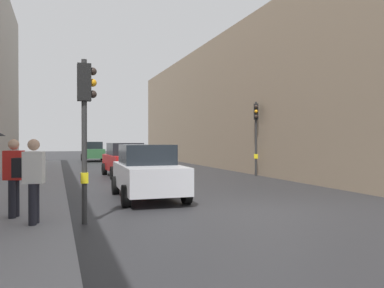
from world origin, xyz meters
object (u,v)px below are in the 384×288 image
object	(u,v)px
car_green_estate	(93,151)
car_silver_hatchback	(148,172)
pedestrian_in_red_jacket	(14,174)
traffic_light_near_left	(85,111)
car_red_sedan	(125,160)
traffic_light_mid_street	(256,125)
pedestrian_with_black_backpack	(32,176)

from	to	relation	value
car_green_estate	car_silver_hatchback	size ratio (longest dim) A/B	0.99
car_silver_hatchback	pedestrian_in_red_jacket	size ratio (longest dim) A/B	2.41
traffic_light_near_left	car_green_estate	xyz separation A→B (m)	(2.49, 26.59, -1.70)
car_red_sedan	car_silver_hatchback	xyz separation A→B (m)	(-0.61, -7.82, 0.00)
car_green_estate	pedestrian_in_red_jacket	size ratio (longest dim) A/B	2.39
car_red_sedan	traffic_light_near_left	bearing A→B (deg)	-104.19
traffic_light_mid_street	car_red_sedan	distance (m)	7.15
traffic_light_near_left	car_silver_hatchback	distance (m)	4.24
traffic_light_near_left	pedestrian_in_red_jacket	bearing A→B (deg)	161.95
car_green_estate	pedestrian_with_black_backpack	size ratio (longest dim) A/B	2.39
car_red_sedan	pedestrian_with_black_backpack	size ratio (longest dim) A/B	2.41
car_red_sedan	pedestrian_with_black_backpack	world-z (taller)	pedestrian_with_black_backpack
traffic_light_near_left	pedestrian_with_black_backpack	bearing A→B (deg)	-160.01
traffic_light_near_left	pedestrian_in_red_jacket	size ratio (longest dim) A/B	2.11
traffic_light_mid_street	car_silver_hatchback	size ratio (longest dim) A/B	0.92
car_green_estate	car_silver_hatchback	world-z (taller)	same
traffic_light_mid_street	car_red_sedan	bearing A→B (deg)	161.50
car_red_sedan	pedestrian_in_red_jacket	bearing A→B (deg)	-112.29
traffic_light_near_left	pedestrian_in_red_jacket	world-z (taller)	traffic_light_near_left
traffic_light_mid_street	pedestrian_with_black_backpack	bearing A→B (deg)	-138.50
traffic_light_mid_street	traffic_light_near_left	xyz separation A→B (m)	(-9.34, -8.84, -0.14)
car_red_sedan	pedestrian_with_black_backpack	distance (m)	12.08
car_red_sedan	car_silver_hatchback	world-z (taller)	same
car_silver_hatchback	pedestrian_in_red_jacket	distance (m)	4.61
car_red_sedan	car_green_estate	bearing A→B (deg)	91.11
pedestrian_in_red_jacket	pedestrian_with_black_backpack	bearing A→B (deg)	-64.89
traffic_light_mid_street	pedestrian_in_red_jacket	xyz separation A→B (m)	(-10.87, -8.34, -1.58)
car_red_sedan	car_silver_hatchback	distance (m)	7.84
car_green_estate	pedestrian_in_red_jacket	xyz separation A→B (m)	(-4.02, -26.10, 0.25)
traffic_light_mid_street	car_red_sedan	world-z (taller)	traffic_light_mid_street
car_green_estate	car_silver_hatchback	distance (m)	23.38
traffic_light_mid_street	car_silver_hatchback	distance (m)	9.29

